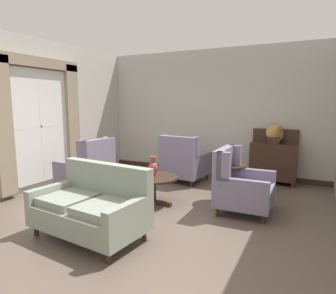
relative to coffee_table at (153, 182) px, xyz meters
name	(u,v)px	position (x,y,z in m)	size (l,w,h in m)	color
ground	(145,217)	(0.18, -0.59, -0.39)	(8.76, 8.76, 0.00)	brown
wall_back	(211,113)	(0.18, 2.54, 1.10)	(5.60, 0.08, 2.97)	#BCB7AD
wall_left	(57,114)	(-2.54, 0.35, 1.10)	(0.08, 4.38, 2.97)	#BCB7AD
baseboard_back	(209,171)	(0.18, 2.49, -0.33)	(5.44, 0.03, 0.12)	#382319
window_with_curtains	(41,118)	(-2.45, -0.16, 1.03)	(0.12, 1.96, 2.52)	silver
coffee_table	(153,182)	(0.00, 0.00, 0.00)	(0.85, 0.85, 0.48)	#382319
porcelain_vase	(153,167)	(-0.03, 0.05, 0.24)	(0.18, 0.18, 0.34)	brown
settee	(92,207)	(-0.10, -1.45, 0.00)	(1.55, 0.96, 0.92)	gray
armchair_near_sideboard	(240,185)	(1.42, 0.28, 0.04)	(0.84, 0.87, 1.01)	slate
armchair_far_left	(184,163)	(-0.09, 1.55, 0.04)	(0.94, 1.00, 1.03)	slate
armchair_beside_settee	(88,171)	(-1.40, -0.04, 0.05)	(0.96, 0.80, 1.07)	slate
side_table	(229,179)	(1.14, 0.64, 0.02)	(0.57, 0.57, 0.67)	#382319
sideboard	(273,160)	(1.68, 2.25, 0.12)	(0.94, 0.38, 1.17)	#382319
gramophone	(277,131)	(1.73, 2.15, 0.77)	(0.55, 0.61, 0.56)	#382319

